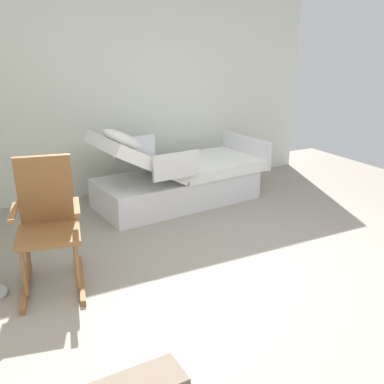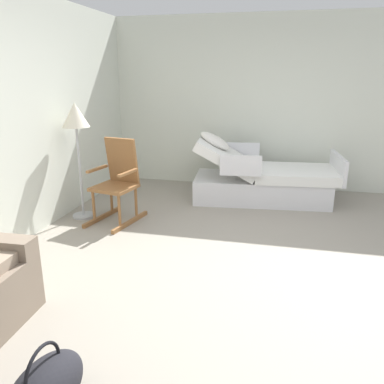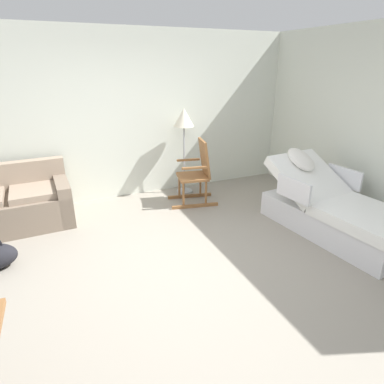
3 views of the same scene
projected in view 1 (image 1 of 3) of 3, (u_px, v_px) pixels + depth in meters
The scene contains 4 objects.
ground_plane at pixel (277, 284), 3.61m from camera, with size 7.26×7.26×0.00m, color gray.
side_wall at pixel (141, 86), 5.65m from camera, with size 0.10×4.97×2.70m, color silver.
hospital_bed at pixel (177, 178), 5.36m from camera, with size 1.16×2.15×1.05m.
rocking_chair at pixel (48, 225), 3.49m from camera, with size 0.84×0.62×1.05m.
Camera 1 is at (-2.49, 2.09, 1.87)m, focal length 41.19 mm.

